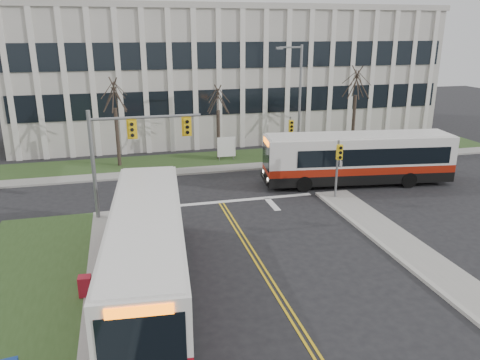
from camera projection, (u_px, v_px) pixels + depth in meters
The scene contains 17 objects.
ground at pixel (258, 262), 21.61m from camera, with size 120.00×120.00×0.00m, color black.
sidewalk_west at pixel (97, 355), 15.32m from camera, with size 1.20×26.00×0.14m, color #9E9B93.
sidewalk_east at pixel (472, 295), 18.75m from camera, with size 2.00×26.00×0.14m, color #9E9B93.
sidewalk_cross at pixel (264, 166), 36.80m from camera, with size 44.00×1.60×0.14m, color #9E9B93.
building_lawn at pixel (254, 157), 39.38m from camera, with size 44.00×5.00×0.12m, color #2F491F.
office_building at pixel (223, 73), 48.65m from camera, with size 40.00×16.00×12.00m, color beige.
mast_arm_signal at pixel (123, 144), 25.59m from camera, with size 6.11×0.38×6.20m.
signal_pole_near at pixel (338, 161), 28.92m from camera, with size 0.34×0.39×3.80m.
signal_pole_far at pixel (290, 133), 36.76m from camera, with size 0.34×0.39×3.80m.
streetlight at pixel (298, 97), 36.88m from camera, with size 2.15×0.25×9.20m.
directory_sign at pixel (226, 147), 37.99m from camera, with size 1.50×0.12×2.00m.
tree_left at pixel (114, 96), 35.12m from camera, with size 1.80×1.80×7.70m.
tree_mid at pixel (218, 100), 37.39m from camera, with size 1.80×1.80×6.82m.
tree_right at pixel (356, 84), 39.74m from camera, with size 1.80×1.80×8.25m.
bus_main at pixel (148, 252), 18.76m from camera, with size 2.77×12.81×3.42m, color silver, non-canonical shape.
bus_cross at pixel (358, 160), 32.22m from camera, with size 2.78×12.85×3.43m, color silver, non-canonical shape.
newspaper_box_red at pixel (85, 287), 18.57m from camera, with size 0.50×0.45×0.95m, color #A31526.
Camera 1 is at (-5.64, -18.61, 10.19)m, focal length 35.00 mm.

